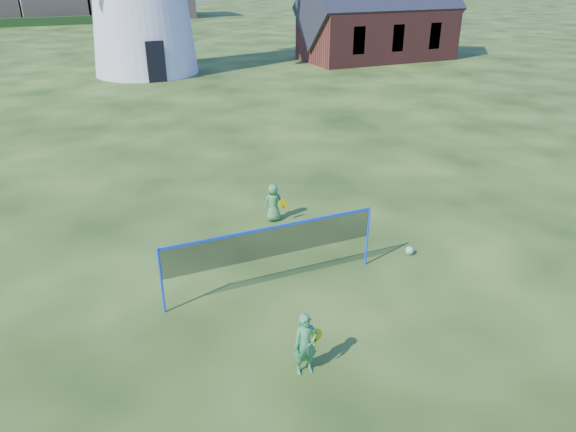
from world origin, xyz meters
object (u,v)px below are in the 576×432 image
(badminton_net, at_px, (272,243))
(play_ball, at_px, (410,251))
(chapel, at_px, (378,21))
(player_boy, at_px, (273,203))
(player_girl, at_px, (306,344))

(badminton_net, xyz_separation_m, play_ball, (3.80, -0.02, -1.03))
(play_ball, bearing_deg, chapel, 59.25)
(player_boy, bearing_deg, badminton_net, 74.63)
(player_girl, xyz_separation_m, player_boy, (1.91, 6.15, -0.06))
(chapel, height_order, play_ball, chapel)
(chapel, height_order, player_boy, chapel)
(badminton_net, bearing_deg, play_ball, -0.38)
(badminton_net, relative_size, player_boy, 4.51)
(player_girl, bearing_deg, play_ball, 37.99)
(badminton_net, distance_m, player_girl, 2.98)
(chapel, distance_m, badminton_net, 33.93)
(play_ball, bearing_deg, player_girl, -146.59)
(chapel, relative_size, badminton_net, 2.37)
(badminton_net, distance_m, play_ball, 3.94)
(chapel, xyz_separation_m, player_boy, (-18.69, -24.04, -2.29))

